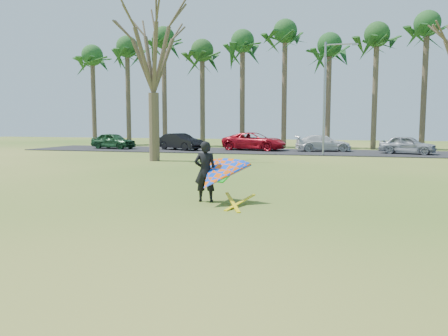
% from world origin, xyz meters
% --- Properties ---
extents(ground, '(100.00, 100.00, 0.00)m').
position_xyz_m(ground, '(0.00, 0.00, 0.00)').
color(ground, '#225713').
rests_on(ground, ground).
extents(parking_strip, '(46.00, 7.00, 0.06)m').
position_xyz_m(parking_strip, '(0.00, 25.00, 0.03)').
color(parking_strip, black).
rests_on(parking_strip, ground).
extents(palm_0, '(4.84, 4.84, 10.84)m').
position_xyz_m(palm_0, '(-22.00, 31.00, 9.17)').
color(palm_0, '#4C3B2D').
rests_on(palm_0, ground).
extents(palm_1, '(4.84, 4.84, 11.54)m').
position_xyz_m(palm_1, '(-18.00, 31.00, 9.85)').
color(palm_1, brown).
rests_on(palm_1, ground).
extents(palm_2, '(4.84, 4.84, 12.24)m').
position_xyz_m(palm_2, '(-14.00, 31.00, 10.52)').
color(palm_2, brown).
rests_on(palm_2, ground).
extents(palm_3, '(4.84, 4.84, 10.84)m').
position_xyz_m(palm_3, '(-10.00, 31.00, 9.17)').
color(palm_3, '#473A2A').
rests_on(palm_3, ground).
extents(palm_4, '(4.84, 4.84, 11.54)m').
position_xyz_m(palm_4, '(-6.00, 31.00, 9.85)').
color(palm_4, '#4D3D2E').
rests_on(palm_4, ground).
extents(palm_5, '(4.84, 4.84, 12.24)m').
position_xyz_m(palm_5, '(-2.00, 31.00, 10.52)').
color(palm_5, brown).
rests_on(palm_5, ground).
extents(palm_6, '(4.84, 4.84, 10.84)m').
position_xyz_m(palm_6, '(2.00, 31.00, 9.17)').
color(palm_6, '#48372B').
rests_on(palm_6, ground).
extents(palm_7, '(4.84, 4.84, 11.54)m').
position_xyz_m(palm_7, '(6.00, 31.00, 9.85)').
color(palm_7, brown).
rests_on(palm_7, ground).
extents(palm_8, '(4.84, 4.84, 12.24)m').
position_xyz_m(palm_8, '(10.00, 31.00, 10.52)').
color(palm_8, '#4D402E').
rests_on(palm_8, ground).
extents(bare_tree_left, '(6.60, 6.60, 9.70)m').
position_xyz_m(bare_tree_left, '(-8.00, 15.00, 6.92)').
color(bare_tree_left, brown).
rests_on(bare_tree_left, ground).
extents(streetlight, '(2.28, 0.18, 8.00)m').
position_xyz_m(streetlight, '(2.16, 22.00, 4.46)').
color(streetlight, gray).
rests_on(streetlight, ground).
extents(car_0, '(4.28, 2.28, 1.38)m').
position_xyz_m(car_0, '(-16.24, 24.61, 0.75)').
color(car_0, '#1B4424').
rests_on(car_0, parking_strip).
extents(car_1, '(4.46, 3.08, 1.39)m').
position_xyz_m(car_1, '(-9.91, 24.53, 0.76)').
color(car_1, black).
rests_on(car_1, parking_strip).
extents(car_2, '(5.64, 3.30, 1.48)m').
position_xyz_m(car_2, '(-3.79, 25.85, 0.80)').
color(car_2, '#AF0E1B').
rests_on(car_2, parking_strip).
extents(car_3, '(4.73, 2.73, 1.29)m').
position_xyz_m(car_3, '(1.84, 25.94, 0.70)').
color(car_3, silver).
rests_on(car_3, parking_strip).
extents(car_4, '(4.27, 2.74, 1.35)m').
position_xyz_m(car_4, '(7.99, 24.57, 0.74)').
color(car_4, '#9498A0').
rests_on(car_4, parking_strip).
extents(kite_flyer, '(2.13, 2.39, 2.02)m').
position_xyz_m(kite_flyer, '(-0.33, 2.25, 0.86)').
color(kite_flyer, black).
rests_on(kite_flyer, ground).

